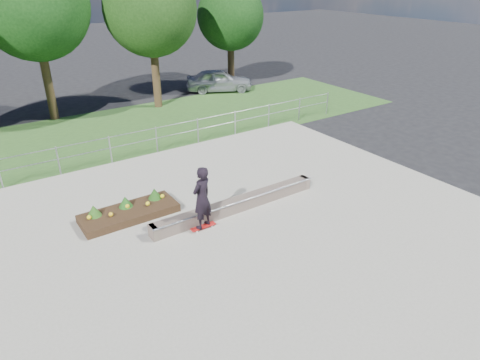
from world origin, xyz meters
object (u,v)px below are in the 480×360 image
Objects in this scene: parked_car at (219,80)px; planter_bed at (129,211)px; grind_ledge at (237,205)px; skateboarder at (202,198)px.

planter_bed is at bearing 164.21° from parked_car.
grind_ledge is 3.45m from planter_bed.
grind_ledge is at bearing 13.49° from skateboarder.
planter_bed is (-3.05, 1.61, -0.02)m from grind_ledge.
skateboarder reaches higher than planter_bed.
skateboarder is at bearing -51.16° from planter_bed.
parked_car is (9.15, 13.90, -0.39)m from skateboarder.
skateboarder is at bearing -166.51° from grind_ledge.
grind_ledge is at bearing -27.90° from planter_bed.
parked_car is at bearing 60.42° from grind_ledge.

